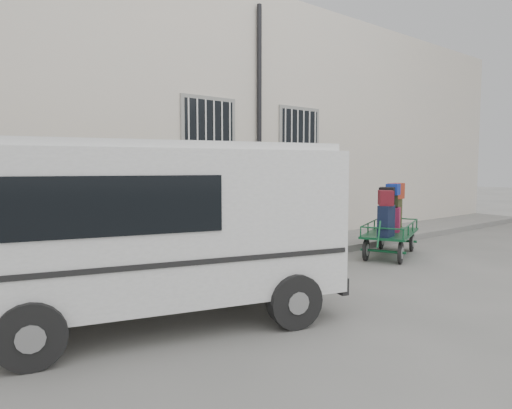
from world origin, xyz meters
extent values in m
plane|color=#62625D|center=(0.00, 0.00, 0.00)|extent=(80.00, 80.00, 0.00)
cube|color=beige|center=(0.00, 5.50, 3.00)|extent=(24.00, 5.00, 6.00)
cylinder|color=black|center=(0.95, 2.92, 2.80)|extent=(0.11, 0.11, 5.60)
cube|color=black|center=(-0.40, 2.98, 2.25)|extent=(1.20, 0.08, 2.20)
cube|color=gray|center=(-0.40, 2.96, 1.09)|extent=(1.45, 0.22, 0.12)
cube|color=black|center=(2.30, 2.98, 2.25)|extent=(1.20, 0.08, 2.20)
cube|color=gray|center=(2.30, 2.96, 1.09)|extent=(1.45, 0.22, 0.12)
cube|color=slate|center=(0.00, 2.20, 0.07)|extent=(24.00, 1.70, 0.15)
cylinder|color=black|center=(2.12, -0.10, 0.23)|extent=(0.44, 0.23, 0.45)
cylinder|color=gray|center=(2.12, -0.10, 0.23)|extent=(0.26, 0.18, 0.25)
cylinder|color=black|center=(1.84, 0.53, 0.23)|extent=(0.44, 0.23, 0.45)
cylinder|color=gray|center=(1.84, 0.53, 0.23)|extent=(0.26, 0.18, 0.25)
cylinder|color=black|center=(3.54, 0.53, 0.23)|extent=(0.44, 0.23, 0.45)
cylinder|color=gray|center=(3.54, 0.53, 0.23)|extent=(0.26, 0.18, 0.25)
cylinder|color=black|center=(3.25, 1.16, 0.23)|extent=(0.44, 0.23, 0.45)
cylinder|color=gray|center=(3.25, 1.16, 0.23)|extent=(0.26, 0.18, 0.25)
cube|color=#13542F|center=(2.69, 0.53, 0.50)|extent=(2.20, 1.65, 0.05)
cylinder|color=#13542F|center=(1.57, 0.03, 0.64)|extent=(0.26, 0.14, 0.51)
cube|color=black|center=(2.03, 0.19, 0.84)|extent=(0.45, 0.31, 0.64)
cube|color=black|center=(2.03, 0.19, 1.18)|extent=(0.19, 0.17, 0.03)
cube|color=#0E2F33|center=(2.35, 0.43, 0.86)|extent=(0.41, 0.36, 0.68)
cube|color=black|center=(2.35, 0.43, 1.22)|extent=(0.17, 0.15, 0.03)
cube|color=maroon|center=(2.78, 0.50, 0.79)|extent=(0.39, 0.34, 0.53)
cube|color=black|center=(2.78, 0.50, 1.07)|extent=(0.16, 0.15, 0.03)
cube|color=black|center=(3.00, 0.71, 0.80)|extent=(0.44, 0.41, 0.56)
cube|color=black|center=(3.00, 0.71, 1.10)|extent=(0.19, 0.17, 0.03)
cube|color=#313319|center=(3.40, 0.90, 0.87)|extent=(0.41, 0.33, 0.69)
cube|color=black|center=(3.40, 0.90, 1.22)|extent=(0.18, 0.16, 0.03)
cube|color=#5F1314|center=(2.08, 0.24, 1.31)|extent=(0.54, 0.52, 0.30)
cube|color=black|center=(2.42, 0.45, 1.36)|extent=(0.54, 0.48, 0.31)
cube|color=black|center=(2.84, 0.62, 1.21)|extent=(0.53, 0.48, 0.25)
cube|color=maroon|center=(3.28, 0.81, 1.39)|extent=(0.45, 0.31, 0.36)
cube|color=navy|center=(2.74, 0.52, 1.45)|extent=(0.42, 0.36, 0.24)
cube|color=silver|center=(-3.19, -0.13, 1.25)|extent=(4.65, 2.97, 1.76)
cube|color=silver|center=(-3.19, -0.13, 2.17)|extent=(4.42, 2.77, 0.10)
cube|color=black|center=(-4.01, -0.87, 1.55)|extent=(2.08, 0.63, 0.61)
cube|color=black|center=(-1.11, -0.73, 1.55)|extent=(0.41, 1.33, 0.54)
cube|color=black|center=(-1.12, -0.72, 0.42)|extent=(0.59, 1.77, 0.22)
cube|color=white|center=(-1.08, -0.73, 0.65)|extent=(0.14, 0.40, 0.12)
cylinder|color=black|center=(-4.80, -0.61, 0.33)|extent=(0.70, 0.39, 0.67)
cylinder|color=black|center=(-4.31, 1.12, 0.33)|extent=(0.70, 0.39, 0.67)
cylinder|color=black|center=(-2.07, -1.39, 0.33)|extent=(0.70, 0.39, 0.67)
cylinder|color=black|center=(-1.58, 0.34, 0.33)|extent=(0.70, 0.39, 0.67)
camera|label=1|loc=(-5.82, -5.25, 1.93)|focal=32.00mm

